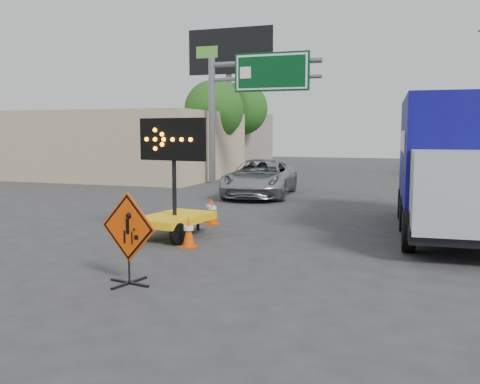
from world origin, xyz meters
The scene contains 14 objects.
ground centered at (0.00, 0.00, 0.00)m, with size 100.00×100.00×0.00m, color #2D2D30.
storefront_left_near centered at (-14.00, 20.00, 2.00)m, with size 14.00×10.00×4.00m, color tan.
storefront_left_far centered at (-15.00, 34.00, 2.20)m, with size 12.00×10.00×4.40m, color gray.
highway_gantry centered at (-4.43, 17.96, 5.07)m, with size 6.18×0.38×6.90m.
billboard centered at (-8.35, 25.87, 7.35)m, with size 6.10×0.54×9.85m.
tree_left_near centered at (-8.00, 22.00, 4.16)m, with size 3.71×3.71×6.03m.
tree_left_far centered at (-9.00, 30.00, 4.60)m, with size 4.10×4.10×6.66m.
construction_sign centered at (-0.48, -0.79, 0.91)m, with size 1.27×0.91×1.72m.
arrow_board centered at (-1.66, 3.50, 0.70)m, with size 2.00×2.39×3.17m.
pickup_truck centered at (-2.22, 13.08, 0.80)m, with size 2.66×5.77×1.60m, color #A2A4A8.
box_truck centered at (5.26, 6.50, 1.71)m, with size 2.96×8.09×3.77m.
cone_a centered at (-0.78, 2.48, 0.37)m, with size 0.39×0.39×0.75m.
cone_b centered at (-1.47, 5.70, 0.40)m, with size 0.41×0.41×0.80m.
cone_c centered at (-1.78, 6.28, 0.37)m, with size 0.45×0.45×0.74m.
Camera 1 is at (4.65, -9.23, 2.81)m, focal length 40.00 mm.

